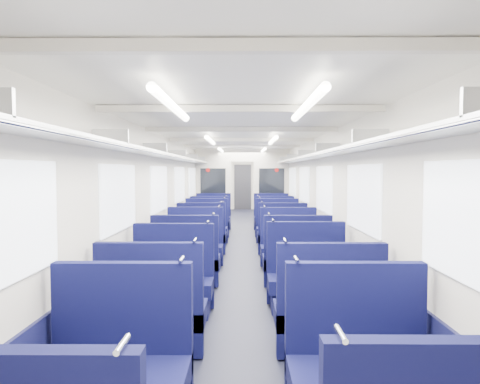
# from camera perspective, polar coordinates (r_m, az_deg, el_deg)

# --- Properties ---
(floor) EXTENTS (2.80, 18.00, 0.01)m
(floor) POSITION_cam_1_polar(r_m,az_deg,el_deg) (10.16, 0.27, -6.93)
(floor) COLOR black
(floor) RESTS_ON ground
(ceiling) EXTENTS (2.80, 18.00, 0.01)m
(ceiling) POSITION_cam_1_polar(r_m,az_deg,el_deg) (10.03, 0.28, 6.42)
(ceiling) COLOR silver
(ceiling) RESTS_ON wall_left
(wall_left) EXTENTS (0.02, 18.00, 2.35)m
(wall_left) POSITION_cam_1_polar(r_m,az_deg,el_deg) (10.13, -7.67, -0.29)
(wall_left) COLOR beige
(wall_left) RESTS_ON floor
(dado_left) EXTENTS (0.03, 17.90, 0.70)m
(dado_left) POSITION_cam_1_polar(r_m,az_deg,el_deg) (10.20, -7.56, -4.92)
(dado_left) COLOR black
(dado_left) RESTS_ON floor
(wall_right) EXTENTS (0.02, 18.00, 2.35)m
(wall_right) POSITION_cam_1_polar(r_m,az_deg,el_deg) (10.12, 8.23, -0.30)
(wall_right) COLOR beige
(wall_right) RESTS_ON floor
(dado_right) EXTENTS (0.03, 17.90, 0.70)m
(dado_right) POSITION_cam_1_polar(r_m,az_deg,el_deg) (10.20, 8.11, -4.93)
(dado_right) COLOR black
(dado_right) RESTS_ON floor
(wall_far) EXTENTS (2.80, 0.02, 2.35)m
(wall_far) POSITION_cam_1_polar(r_m,az_deg,el_deg) (19.02, 0.36, 1.21)
(wall_far) COLOR beige
(wall_far) RESTS_ON floor
(luggage_rack_left) EXTENTS (0.36, 17.40, 0.18)m
(luggage_rack_left) POSITION_cam_1_polar(r_m,az_deg,el_deg) (10.09, -6.65, 4.24)
(luggage_rack_left) COLOR #B2B5BA
(luggage_rack_left) RESTS_ON wall_left
(luggage_rack_right) EXTENTS (0.36, 17.40, 0.18)m
(luggage_rack_right) POSITION_cam_1_polar(r_m,az_deg,el_deg) (10.08, 7.20, 4.24)
(luggage_rack_right) COLOR #B2B5BA
(luggage_rack_right) RESTS_ON wall_right
(windows) EXTENTS (2.78, 15.60, 0.75)m
(windows) POSITION_cam_1_polar(r_m,az_deg,el_deg) (9.56, 0.27, 1.02)
(windows) COLOR white
(windows) RESTS_ON wall_left
(ceiling_fittings) EXTENTS (2.70, 16.06, 0.11)m
(ceiling_fittings) POSITION_cam_1_polar(r_m,az_deg,el_deg) (9.77, 0.27, 6.16)
(ceiling_fittings) COLOR beige
(ceiling_fittings) RESTS_ON ceiling
(end_door) EXTENTS (0.75, 0.06, 2.00)m
(end_door) POSITION_cam_1_polar(r_m,az_deg,el_deg) (18.97, 0.36, 0.67)
(end_door) COLOR black
(end_door) RESTS_ON floor
(bulkhead) EXTENTS (2.80, 0.10, 2.35)m
(bulkhead) POSITION_cam_1_polar(r_m,az_deg,el_deg) (12.75, 0.31, 0.64)
(bulkhead) COLOR beige
(bulkhead) RESTS_ON floor
(seat_2) EXTENTS (0.99, 0.55, 1.11)m
(seat_2) POSITION_cam_1_polar(r_m,az_deg,el_deg) (3.29, -16.01, -22.25)
(seat_2) COLOR #0C0F3D
(seat_2) RESTS_ON floor
(seat_3) EXTENTS (0.99, 0.55, 1.11)m
(seat_3) POSITION_cam_1_polar(r_m,az_deg,el_deg) (3.28, 15.68, -22.27)
(seat_3) COLOR #0C0F3D
(seat_3) RESTS_ON floor
(seat_4) EXTENTS (0.99, 0.55, 1.11)m
(seat_4) POSITION_cam_1_polar(r_m,az_deg,el_deg) (4.29, -11.63, -16.10)
(seat_4) COLOR #0C0F3D
(seat_4) RESTS_ON floor
(seat_5) EXTENTS (0.99, 0.55, 1.11)m
(seat_5) POSITION_cam_1_polar(r_m,az_deg,el_deg) (4.26, 11.69, -16.20)
(seat_5) COLOR #0C0F3D
(seat_5) RESTS_ON floor
(seat_6) EXTENTS (0.99, 0.55, 1.11)m
(seat_6) POSITION_cam_1_polar(r_m,az_deg,el_deg) (5.34, -9.06, -12.25)
(seat_6) COLOR #0C0F3D
(seat_6) RESTS_ON floor
(seat_7) EXTENTS (0.99, 0.55, 1.11)m
(seat_7) POSITION_cam_1_polar(r_m,az_deg,el_deg) (5.51, 8.97, -11.77)
(seat_7) COLOR #0C0F3D
(seat_7) RESTS_ON floor
(seat_8) EXTENTS (0.99, 0.55, 1.11)m
(seat_8) POSITION_cam_1_polar(r_m,az_deg,el_deg) (6.53, -7.23, -9.43)
(seat_8) COLOR #0C0F3D
(seat_8) RESTS_ON floor
(seat_9) EXTENTS (0.99, 0.55, 1.11)m
(seat_9) POSITION_cam_1_polar(r_m,az_deg,el_deg) (6.52, 7.58, -9.44)
(seat_9) COLOR #0C0F3D
(seat_9) RESTS_ON floor
(seat_10) EXTENTS (0.99, 0.55, 1.11)m
(seat_10) POSITION_cam_1_polar(r_m,az_deg,el_deg) (7.63, -6.08, -7.62)
(seat_10) COLOR #0C0F3D
(seat_10) RESTS_ON floor
(seat_11) EXTENTS (0.99, 0.55, 1.11)m
(seat_11) POSITION_cam_1_polar(r_m,az_deg,el_deg) (7.56, 6.57, -7.73)
(seat_11) COLOR #0C0F3D
(seat_11) RESTS_ON floor
(seat_12) EXTENTS (0.99, 0.55, 1.11)m
(seat_12) POSITION_cam_1_polar(r_m,az_deg,el_deg) (8.89, -5.14, -6.12)
(seat_12) COLOR #0C0F3D
(seat_12) RESTS_ON floor
(seat_13) EXTENTS (0.99, 0.55, 1.11)m
(seat_13) POSITION_cam_1_polar(r_m,az_deg,el_deg) (8.88, 5.64, -6.14)
(seat_13) COLOR #0C0F3D
(seat_13) RESTS_ON floor
(seat_14) EXTENTS (0.99, 0.55, 1.11)m
(seat_14) POSITION_cam_1_polar(r_m,az_deg,el_deg) (9.94, -4.54, -5.16)
(seat_14) COLOR #0C0F3D
(seat_14) RESTS_ON floor
(seat_15) EXTENTS (0.99, 0.55, 1.11)m
(seat_15) POSITION_cam_1_polar(r_m,az_deg,el_deg) (9.94, 5.08, -5.16)
(seat_15) COLOR #0C0F3D
(seat_15) RESTS_ON floor
(seat_16) EXTENTS (0.99, 0.55, 1.11)m
(seat_16) POSITION_cam_1_polar(r_m,az_deg,el_deg) (11.04, -4.03, -4.35)
(seat_16) COLOR #0C0F3D
(seat_16) RESTS_ON floor
(seat_17) EXTENTS (0.99, 0.55, 1.11)m
(seat_17) POSITION_cam_1_polar(r_m,az_deg,el_deg) (11.10, 4.59, -4.32)
(seat_17) COLOR #0C0F3D
(seat_17) RESTS_ON floor
(seat_18) EXTENTS (0.99, 0.55, 1.11)m
(seat_18) POSITION_cam_1_polar(r_m,az_deg,el_deg) (12.20, -3.60, -3.67)
(seat_18) COLOR #0C0F3D
(seat_18) RESTS_ON floor
(seat_19) EXTENTS (0.99, 0.55, 1.11)m
(seat_19) POSITION_cam_1_polar(r_m,az_deg,el_deg) (12.17, 4.22, -3.68)
(seat_19) COLOR #0C0F3D
(seat_19) RESTS_ON floor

